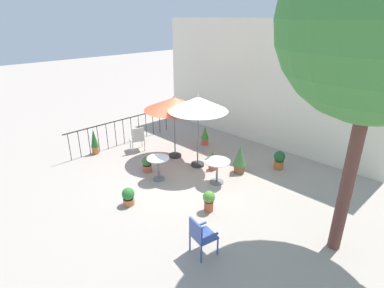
{
  "coord_description": "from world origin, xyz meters",
  "views": [
    {
      "loc": [
        6.32,
        -5.99,
        4.64
      ],
      "look_at": [
        0.0,
        0.32,
        0.91
      ],
      "focal_mm": 28.55,
      "sensor_mm": 36.0,
      "label": 1
    }
  ],
  "objects": [
    {
      "name": "potted_plant_3",
      "position": [
        0.47,
        0.8,
        0.32
      ],
      "size": [
        0.25,
        0.25,
        0.65
      ],
      "color": "#BC513D",
      "rests_on": "ground"
    },
    {
      "name": "cafe_table_0",
      "position": [
        1.13,
        0.25,
        0.51
      ],
      "size": [
        0.77,
        0.77,
        0.72
      ],
      "color": "silver",
      "rests_on": "ground"
    },
    {
      "name": "patio_umbrella_1",
      "position": [
        -0.07,
        0.66,
        2.12
      ],
      "size": [
        1.91,
        1.91,
        2.43
      ],
      "color": "#2D2D2D",
      "rests_on": "ground"
    },
    {
      "name": "patio_chair_1",
      "position": [
        2.86,
        -2.29,
        0.51
      ],
      "size": [
        0.55,
        0.54,
        0.87
      ],
      "color": "#354D93",
      "rests_on": "ground"
    },
    {
      "name": "potted_plant_0",
      "position": [
        1.93,
        -1.0,
        0.32
      ],
      "size": [
        0.31,
        0.31,
        0.56
      ],
      "color": "#BC5538",
      "rests_on": "ground"
    },
    {
      "name": "potted_plant_2",
      "position": [
        1.97,
        2.39,
        0.33
      ],
      "size": [
        0.36,
        0.36,
        0.62
      ],
      "color": "#B46533",
      "rests_on": "ground"
    },
    {
      "name": "patio_chair_0",
      "position": [
        -2.51,
        -0.02,
        0.52
      ],
      "size": [
        0.61,
        0.62,
        0.93
      ],
      "color": "silver",
      "rests_on": "ground"
    },
    {
      "name": "potted_plant_4",
      "position": [
        1.21,
        1.26,
        0.5
      ],
      "size": [
        0.43,
        0.43,
        0.94
      ],
      "color": "brown",
      "rests_on": "ground"
    },
    {
      "name": "patio_umbrella_0",
      "position": [
        -1.15,
        0.61,
        1.94
      ],
      "size": [
        2.04,
        2.04,
        2.22
      ],
      "color": "#2D2D2D",
      "rests_on": "ground"
    },
    {
      "name": "ground_plane",
      "position": [
        0.0,
        0.0,
        0.0
      ],
      "size": [
        60.0,
        60.0,
        0.0
      ],
      "primitive_type": "plane",
      "color": "#A79A8E"
    },
    {
      "name": "cafe_table_1",
      "position": [
        -0.26,
        -0.87,
        0.51
      ],
      "size": [
        0.67,
        0.67,
        0.73
      ],
      "color": "white",
      "rests_on": "ground"
    },
    {
      "name": "potted_plant_1",
      "position": [
        -1.16,
        2.2,
        0.38
      ],
      "size": [
        0.29,
        0.29,
        0.74
      ],
      "color": "#CE6140",
      "rests_on": "ground"
    },
    {
      "name": "potted_plant_6",
      "position": [
        -0.94,
        -0.79,
        0.27
      ],
      "size": [
        0.32,
        0.32,
        0.52
      ],
      "color": "#B75C41",
      "rests_on": "ground"
    },
    {
      "name": "terrace_railing",
      "position": [
        -3.46,
        -0.0,
        0.68
      ],
      "size": [
        0.03,
        4.71,
        1.01
      ],
      "color": "black",
      "rests_on": "ground"
    },
    {
      "name": "potted_plant_7",
      "position": [
        -3.4,
        -1.28,
        0.49
      ],
      "size": [
        0.27,
        0.27,
        0.95
      ],
      "color": "#C16838",
      "rests_on": "ground"
    },
    {
      "name": "villa_facade",
      "position": [
        0.0,
        3.95,
        2.3
      ],
      "size": [
        9.47,
        0.3,
        4.6
      ],
      "primitive_type": "cube",
      "color": "#EDE4CD",
      "rests_on": "ground"
    },
    {
      "name": "potted_plant_5",
      "position": [
        0.23,
        -2.3,
        0.25
      ],
      "size": [
        0.34,
        0.34,
        0.49
      ],
      "color": "#C86D41",
      "rests_on": "ground"
    }
  ]
}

